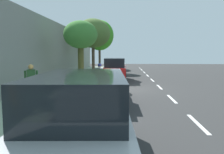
{
  "coord_description": "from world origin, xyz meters",
  "views": [
    {
      "loc": [
        -0.05,
        15.1,
        2.39
      ],
      "look_at": [
        0.72,
        1.17,
        0.92
      ],
      "focal_mm": 35.87,
      "sensor_mm": 36.0,
      "label": 1
    }
  ],
  "objects": [
    {
      "name": "cyclist_with_backpack",
      "position": [
        1.67,
        -0.19,
        1.05
      ],
      "size": [
        0.55,
        0.54,
        1.72
      ],
      "color": "#C6B284",
      "rests_on": "ground"
    },
    {
      "name": "parked_suv_silver_far",
      "position": [
        0.81,
        10.71,
        1.03
      ],
      "size": [
        2.18,
        4.8,
        1.99
      ],
      "color": "#B7BABF",
      "rests_on": "ground"
    },
    {
      "name": "street_tree_far_end",
      "position": [
        3.15,
        -1.21,
        3.67
      ],
      "size": [
        2.48,
        2.48,
        4.62
      ],
      "color": "#474821",
      "rests_on": "sidewalk"
    },
    {
      "name": "parked_sedan_dark_blue_mid",
      "position": [
        0.95,
        4.51,
        0.75
      ],
      "size": [
        1.92,
        4.44,
        1.52
      ],
      "color": "navy",
      "rests_on": "ground"
    },
    {
      "name": "pedestrian_on_phone",
      "position": [
        4.3,
        4.93,
        1.14
      ],
      "size": [
        0.58,
        0.35,
        1.74
      ],
      "color": "black",
      "rests_on": "sidewalk"
    },
    {
      "name": "parked_sedan_white_nearest",
      "position": [
        0.73,
        -16.91,
        0.75
      ],
      "size": [
        1.99,
        4.48,
        1.52
      ],
      "color": "white",
      "rests_on": "ground"
    },
    {
      "name": "street_tree_mid_block",
      "position": [
        3.15,
        -7.74,
        4.4
      ],
      "size": [
        3.49,
        3.49,
        5.75
      ],
      "color": "#4B4031",
      "rests_on": "sidewalk"
    },
    {
      "name": "curb_edge",
      "position": [
        1.92,
        0.0,
        0.08
      ],
      "size": [
        0.16,
        46.01,
        0.16
      ],
      "primitive_type": "cube",
      "color": "gray",
      "rests_on": "ground"
    },
    {
      "name": "fire_hydrant",
      "position": [
        2.35,
        1.49,
        0.58
      ],
      "size": [
        0.22,
        0.22,
        0.84
      ],
      "color": "red",
      "rests_on": "sidewalk"
    },
    {
      "name": "lane_stripe_centre",
      "position": [
        -2.57,
        -0.91,
        0.0
      ],
      "size": [
        0.14,
        44.2,
        0.01
      ],
      "color": "white",
      "rests_on": "ground"
    },
    {
      "name": "ground",
      "position": [
        0.0,
        0.0,
        0.0
      ],
      "size": [
        73.62,
        73.62,
        0.0
      ],
      "primitive_type": "plane",
      "color": "#2D2D2D"
    },
    {
      "name": "parked_suv_red_second",
      "position": [
        0.76,
        -4.53,
        1.03
      ],
      "size": [
        1.99,
        4.71,
        1.99
      ],
      "color": "maroon",
      "rests_on": "ground"
    },
    {
      "name": "sidewalk",
      "position": [
        3.9,
        0.0,
        0.08
      ],
      "size": [
        3.81,
        46.01,
        0.16
      ],
      "primitive_type": "cube",
      "color": "#9BB194",
      "rests_on": "ground"
    },
    {
      "name": "bicycle_at_curb",
      "position": [
        1.45,
        0.24,
        0.39
      ],
      "size": [
        1.2,
        1.36,
        0.79
      ],
      "color": "black",
      "rests_on": "ground"
    },
    {
      "name": "street_tree_near_cyclist",
      "position": [
        3.15,
        -13.71,
        4.69
      ],
      "size": [
        3.61,
        3.61,
        6.46
      ],
      "color": "#4A3B31",
      "rests_on": "sidewalk"
    },
    {
      "name": "lane_stripe_bike_edge",
      "position": [
        0.45,
        0.0,
        0.0
      ],
      "size": [
        0.12,
        46.01,
        0.01
      ],
      "primitive_type": "cube",
      "color": "white",
      "rests_on": "ground"
    },
    {
      "name": "building_facade",
      "position": [
        6.06,
        0.0,
        2.54
      ],
      "size": [
        0.5,
        46.01,
        5.08
      ],
      "primitive_type": "cube",
      "color": "gray",
      "rests_on": "ground"
    }
  ]
}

